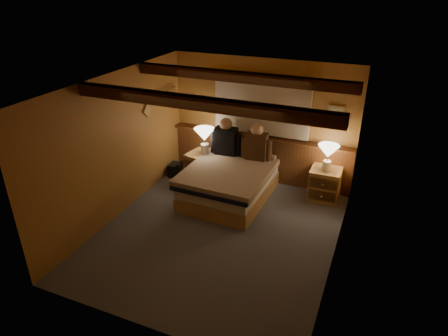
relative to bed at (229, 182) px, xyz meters
The scene contains 19 objects.
floor 1.15m from the bed, 76.63° to the right, with size 4.20×4.20×0.00m, color #4E545D.
ceiling 2.35m from the bed, 76.63° to the right, with size 4.20×4.20×0.00m, color #DF9853.
wall_back 1.37m from the bed, 76.09° to the left, with size 3.60×3.60×0.00m, color #C18745.
wall_left 2.07m from the bed, 145.26° to the right, with size 4.20×4.20×0.00m, color #C18745.
wall_right 2.48m from the bed, 27.54° to the right, with size 4.20×4.20×0.00m, color #C18745.
wall_front 3.30m from the bed, 85.41° to the right, with size 3.60×3.60×0.00m, color #C18745.
wainscot 1.01m from the bed, 75.20° to the left, with size 3.60×0.23×0.94m.
curtain_window 1.55m from the bed, 75.11° to the left, with size 2.18×0.09×1.11m.
ceiling_beams 2.20m from the bed, 74.55° to the right, with size 3.60×1.65×0.16m.
coat_rail 2.05m from the bed, 160.99° to the left, with size 0.05×0.55×0.24m.
framed_print 2.26m from the bed, 32.08° to the left, with size 0.30×0.04×0.25m.
bed is the anchor object (origin of this frame).
nightstand_left 0.81m from the bed, 152.69° to the left, with size 0.65×0.61×0.61m.
nightstand_right 1.74m from the bed, 22.29° to the left, with size 0.55×0.49×0.59m.
lamp_left 1.03m from the bed, 148.61° to the left, with size 0.39×0.39×0.51m.
lamp_right 1.83m from the bed, 21.28° to the left, with size 0.37×0.37×0.48m.
person_left 0.87m from the bed, 118.51° to the left, with size 0.61×0.27×0.74m.
person_right 0.87m from the bed, 60.98° to the left, with size 0.59×0.25×0.72m.
duffel_bag 1.31m from the bed, 161.85° to the left, with size 0.48×0.31×0.33m.
Camera 1 is at (2.14, -4.89, 3.75)m, focal length 32.00 mm.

